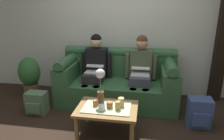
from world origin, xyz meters
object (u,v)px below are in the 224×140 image
object	(u,v)px
cup_far_center	(95,103)
cup_near_left	(110,105)
person_right	(141,68)
cup_near_right	(118,105)
potted_plant	(30,75)
backpack_right	(199,113)
coffee_table	(107,111)
couch	(118,82)
flower_vase	(100,84)
backpack_left	(37,103)
cup_far_left	(102,108)
person_left	(95,66)
cup_far_right	(121,102)

from	to	relation	value
cup_far_center	cup_near_left	bearing A→B (deg)	-5.13
person_right	cup_near_right	distance (m)	1.11
person_right	potted_plant	size ratio (longest dim) A/B	1.57
potted_plant	backpack_right	bearing A→B (deg)	-10.62
coffee_table	cup_near_right	xyz separation A→B (m)	(0.15, -0.04, 0.12)
couch	person_right	size ratio (longest dim) A/B	1.69
backpack_right	flower_vase	bearing A→B (deg)	-168.57
coffee_table	backpack_left	world-z (taller)	coffee_table
couch	backpack_left	distance (m)	1.42
cup_near_left	cup_far_left	bearing A→B (deg)	-133.36
person_left	cup_near_right	bearing A→B (deg)	-62.29
cup_near_right	coffee_table	bearing A→B (deg)	164.40
cup_near_left	cup_far_right	world-z (taller)	cup_far_right
flower_vase	backpack_right	xyz separation A→B (m)	(1.40, 0.28, -0.48)
potted_plant	cup_far_center	bearing A→B (deg)	-32.11
potted_plant	couch	bearing A→B (deg)	2.32
couch	cup_far_right	bearing A→B (deg)	-79.22
flower_vase	backpack_left	bearing A→B (deg)	167.37
coffee_table	cup_far_center	bearing A→B (deg)	178.24
flower_vase	potted_plant	size ratio (longest dim) A/B	0.63
coffee_table	backpack_left	distance (m)	1.31
person_right	cup_far_right	world-z (taller)	person_right
person_right	backpack_right	size ratio (longest dim) A/B	2.80
couch	coffee_table	distance (m)	1.02
flower_vase	couch	bearing A→B (deg)	83.02
backpack_left	couch	bearing A→B (deg)	27.69
cup_far_left	cup_far_center	bearing A→B (deg)	135.85
cup_near_right	cup_far_right	bearing A→B (deg)	74.18
couch	coffee_table	bearing A→B (deg)	-90.00
cup_near_right	potted_plant	xyz separation A→B (m)	(-1.83, 1.00, -0.03)
couch	cup_near_left	distance (m)	1.04
coffee_table	cup_far_right	xyz separation A→B (m)	(0.18, 0.06, 0.12)
person_left	person_right	bearing A→B (deg)	0.00
backpack_left	potted_plant	world-z (taller)	potted_plant
person_right	cup_near_left	xyz separation A→B (m)	(-0.36, -1.03, -0.21)
couch	cup_near_left	xyz separation A→B (m)	(0.04, -1.03, 0.07)
backpack_left	coffee_table	bearing A→B (deg)	-16.44
couch	person_left	bearing A→B (deg)	-179.59
person_left	coffee_table	bearing A→B (deg)	-68.37
cup_far_right	cup_far_center	bearing A→B (deg)	-170.95
person_right	cup_near_right	world-z (taller)	person_right
cup_near_right	cup_far_left	size ratio (longest dim) A/B	1.38
couch	backpack_left	world-z (taller)	couch
backpack_left	backpack_right	world-z (taller)	backpack_right
cup_near_right	cup_far_left	distance (m)	0.21
backpack_left	potted_plant	xyz separation A→B (m)	(-0.43, 0.59, 0.25)
cup_near_right	couch	bearing A→B (deg)	98.21
person_left	backpack_left	distance (m)	1.17
cup_far_right	backpack_right	distance (m)	1.18
person_left	coffee_table	distance (m)	1.14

